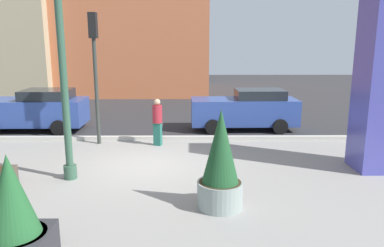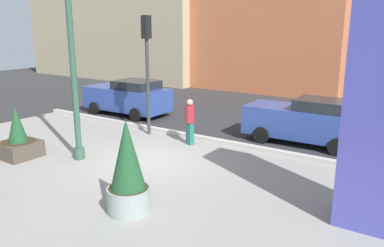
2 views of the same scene
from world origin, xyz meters
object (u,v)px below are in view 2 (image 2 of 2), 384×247
object	(u,v)px
car_far_lane	(128,97)
lamp_post	(72,56)
potted_plant_mid_plaza	(18,140)
potted_plant_near_left	(128,172)
traffic_light_corner	(147,56)
car_passing_lane	(308,121)
art_pillar_blue	(378,113)
pedestrian_on_sidewalk	(190,120)

from	to	relation	value
car_far_lane	lamp_post	bearing A→B (deg)	-60.79
potted_plant_mid_plaza	car_far_lane	world-z (taller)	car_far_lane
potted_plant_near_left	traffic_light_corner	size ratio (longest dim) A/B	0.48
lamp_post	car_passing_lane	bearing A→B (deg)	46.25
art_pillar_blue	potted_plant_mid_plaza	bearing A→B (deg)	-170.60
potted_plant_mid_plaza	car_passing_lane	size ratio (longest dim) A/B	0.39
potted_plant_mid_plaza	traffic_light_corner	distance (m)	5.75
potted_plant_mid_plaza	art_pillar_blue	bearing A→B (deg)	9.40
potted_plant_mid_plaza	traffic_light_corner	bearing A→B (deg)	69.48
potted_plant_near_left	pedestrian_on_sidewalk	size ratio (longest dim) A/B	1.32
car_passing_lane	pedestrian_on_sidewalk	bearing A→B (deg)	-144.45
potted_plant_near_left	car_far_lane	distance (m)	10.93
potted_plant_near_left	potted_plant_mid_plaza	xyz separation A→B (m)	(-5.95, 0.89, -0.42)
pedestrian_on_sidewalk	potted_plant_near_left	bearing A→B (deg)	-70.72
traffic_light_corner	potted_plant_mid_plaza	bearing A→B (deg)	-110.52
traffic_light_corner	pedestrian_on_sidewalk	world-z (taller)	traffic_light_corner
lamp_post	car_far_lane	distance (m)	7.42
traffic_light_corner	car_far_lane	size ratio (longest dim) A/B	1.07
art_pillar_blue	car_passing_lane	xyz separation A→B (m)	(-3.14, 5.34, -1.70)
car_far_lane	pedestrian_on_sidewalk	size ratio (longest dim) A/B	2.55
art_pillar_blue	potted_plant_mid_plaza	distance (m)	11.18
car_passing_lane	potted_plant_near_left	bearing A→B (deg)	-102.44
potted_plant_mid_plaza	car_far_lane	distance (m)	7.26
potted_plant_mid_plaza	traffic_light_corner	world-z (taller)	traffic_light_corner
lamp_post	pedestrian_on_sidewalk	bearing A→B (deg)	57.95
lamp_post	potted_plant_near_left	size ratio (longest dim) A/B	3.06
potted_plant_mid_plaza	pedestrian_on_sidewalk	xyz separation A→B (m)	(4.06, 4.52, 0.36)
lamp_post	pedestrian_on_sidewalk	world-z (taller)	lamp_post
potted_plant_mid_plaza	pedestrian_on_sidewalk	size ratio (longest dim) A/B	1.01
traffic_light_corner	pedestrian_on_sidewalk	distance (m)	3.21
potted_plant_mid_plaza	traffic_light_corner	xyz separation A→B (m)	(1.79, 4.80, 2.62)
art_pillar_blue	potted_plant_near_left	size ratio (longest dim) A/B	2.23
lamp_post	potted_plant_near_left	bearing A→B (deg)	-25.16
potted_plant_near_left	potted_plant_mid_plaza	size ratio (longest dim) A/B	1.31
potted_plant_near_left	car_far_lane	world-z (taller)	potted_plant_near_left
lamp_post	car_far_lane	bearing A→B (deg)	119.21
potted_plant_mid_plaza	pedestrian_on_sidewalk	world-z (taller)	potted_plant_mid_plaza
potted_plant_mid_plaza	lamp_post	bearing A→B (deg)	28.77
lamp_post	art_pillar_blue	bearing A→B (deg)	4.89
art_pillar_blue	car_far_lane	size ratio (longest dim) A/B	1.16
lamp_post	traffic_light_corner	distance (m)	3.78
art_pillar_blue	potted_plant_mid_plaza	xyz separation A→B (m)	(-10.86, -1.80, -1.97)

